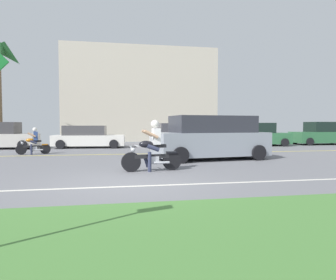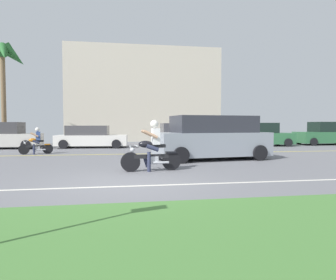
% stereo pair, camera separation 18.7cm
% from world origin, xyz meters
% --- Properties ---
extents(ground, '(56.00, 30.00, 0.04)m').
position_xyz_m(ground, '(0.00, 3.00, -0.02)').
color(ground, slate).
extents(grass_median, '(56.00, 3.80, 0.06)m').
position_xyz_m(grass_median, '(0.00, -4.10, 0.03)').
color(grass_median, '#477A38').
rests_on(grass_median, ground).
extents(lane_line_near, '(50.40, 0.12, 0.01)m').
position_xyz_m(lane_line_near, '(0.00, -0.42, 0.00)').
color(lane_line_near, silver).
rests_on(lane_line_near, ground).
extents(lane_line_far, '(50.40, 0.12, 0.01)m').
position_xyz_m(lane_line_far, '(0.00, 7.76, 0.00)').
color(lane_line_far, yellow).
rests_on(lane_line_far, ground).
extents(motorcyclist, '(1.95, 0.64, 1.63)m').
position_xyz_m(motorcyclist, '(0.80, 1.92, 0.69)').
color(motorcyclist, black).
rests_on(motorcyclist, ground).
extents(suv_nearby, '(5.12, 2.69, 1.86)m').
position_xyz_m(suv_nearby, '(3.73, 4.82, 0.91)').
color(suv_nearby, '#8C939E').
rests_on(suv_nearby, ground).
extents(parked_car_0, '(4.09, 2.11, 1.65)m').
position_xyz_m(parked_car_0, '(-7.20, 12.67, 0.76)').
color(parked_car_0, beige).
rests_on(parked_car_0, ground).
extents(parked_car_1, '(4.61, 2.19, 1.43)m').
position_xyz_m(parked_car_1, '(-1.99, 12.60, 0.67)').
color(parked_car_1, white).
rests_on(parked_car_1, ground).
extents(parked_car_2, '(3.68, 2.01, 1.59)m').
position_xyz_m(parked_car_2, '(3.84, 12.38, 0.74)').
color(parked_car_2, silver).
rests_on(parked_car_2, ground).
extents(parked_car_3, '(4.34, 2.05, 1.62)m').
position_xyz_m(parked_car_3, '(9.62, 12.27, 0.75)').
color(parked_car_3, '#2D663D').
rests_on(parked_car_3, ground).
extents(parked_car_4, '(4.42, 2.08, 1.70)m').
position_xyz_m(parked_car_4, '(15.12, 12.78, 0.79)').
color(parked_car_4, '#2D663D').
rests_on(parked_car_4, ground).
extents(palm_tree_0, '(3.20, 3.23, 7.12)m').
position_xyz_m(palm_tree_0, '(-7.97, 14.92, 5.90)').
color(palm_tree_0, brown).
rests_on(palm_tree_0, ground).
extents(motorcyclist_distant, '(1.60, 0.56, 1.35)m').
position_xyz_m(motorcyclist_distant, '(-4.32, 8.49, 0.57)').
color(motorcyclist_distant, black).
rests_on(motorcyclist_distant, ground).
extents(building_far, '(13.79, 4.00, 8.44)m').
position_xyz_m(building_far, '(2.15, 21.00, 4.22)').
color(building_far, beige).
rests_on(building_far, ground).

